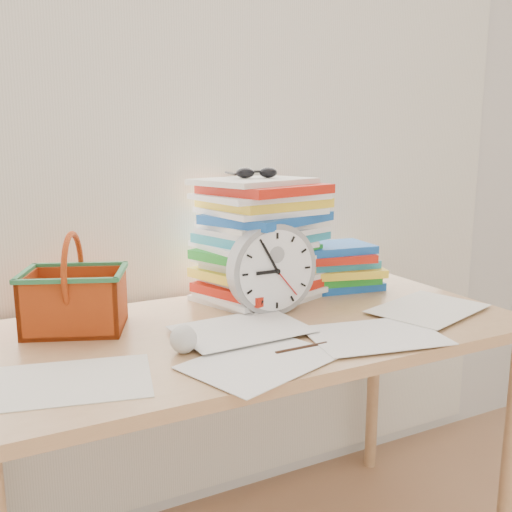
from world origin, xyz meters
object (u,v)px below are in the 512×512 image
clock (272,269)px  book_stack (336,266)px  desk (255,352)px  paper_stack (260,240)px  basket (74,282)px

clock → book_stack: size_ratio=0.89×
desk → paper_stack: (0.13, 0.22, 0.26)m
clock → book_stack: 0.36m
desk → book_stack: bearing=28.1°
clock → desk: bearing=-142.2°
paper_stack → clock: (-0.04, -0.15, -0.05)m
desk → clock: (0.09, 0.07, 0.20)m
desk → basket: basket is taller
desk → paper_stack: bearing=59.3°
paper_stack → basket: bearing=-175.3°
clock → basket: bearing=168.0°
desk → basket: 0.50m
paper_stack → basket: paper_stack is taller
clock → basket: clock is taller
desk → basket: (-0.42, 0.18, 0.20)m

